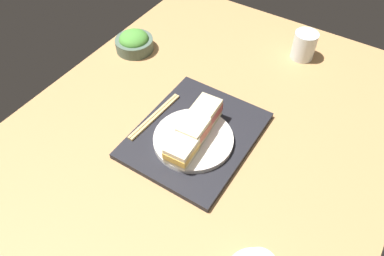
% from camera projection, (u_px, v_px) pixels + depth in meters
% --- Properties ---
extents(ground_plane, '(1.40, 1.00, 0.03)m').
position_uv_depth(ground_plane, '(193.00, 148.00, 1.01)').
color(ground_plane, tan).
extents(serving_tray, '(0.36, 0.29, 0.02)m').
position_uv_depth(serving_tray, '(195.00, 135.00, 1.01)').
color(serving_tray, black).
rests_on(serving_tray, ground_plane).
extents(sandwich_plate, '(0.21, 0.21, 0.01)m').
position_uv_depth(sandwich_plate, '(194.00, 138.00, 0.98)').
color(sandwich_plate, white).
rests_on(sandwich_plate, serving_tray).
extents(sandwich_near, '(0.08, 0.07, 0.06)m').
position_uv_depth(sandwich_near, '(206.00, 112.00, 1.00)').
color(sandwich_near, beige).
rests_on(sandwich_near, sandwich_plate).
extents(sandwich_middle, '(0.08, 0.07, 0.05)m').
position_uv_depth(sandwich_middle, '(194.00, 130.00, 0.95)').
color(sandwich_middle, beige).
rests_on(sandwich_middle, sandwich_plate).
extents(sandwich_far, '(0.08, 0.07, 0.05)m').
position_uv_depth(sandwich_far, '(181.00, 150.00, 0.92)').
color(sandwich_far, beige).
rests_on(sandwich_far, sandwich_plate).
extents(salad_bowl, '(0.13, 0.13, 0.07)m').
position_uv_depth(salad_bowl, '(134.00, 42.00, 1.25)').
color(salad_bowl, '#4C6051').
rests_on(salad_bowl, ground_plane).
extents(chopsticks_pair, '(0.21, 0.03, 0.01)m').
position_uv_depth(chopsticks_pair, '(155.00, 116.00, 1.04)').
color(chopsticks_pair, tan).
rests_on(chopsticks_pair, serving_tray).
extents(drinking_glass, '(0.08, 0.08, 0.09)m').
position_uv_depth(drinking_glass, '(304.00, 45.00, 1.21)').
color(drinking_glass, silver).
rests_on(drinking_glass, ground_plane).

